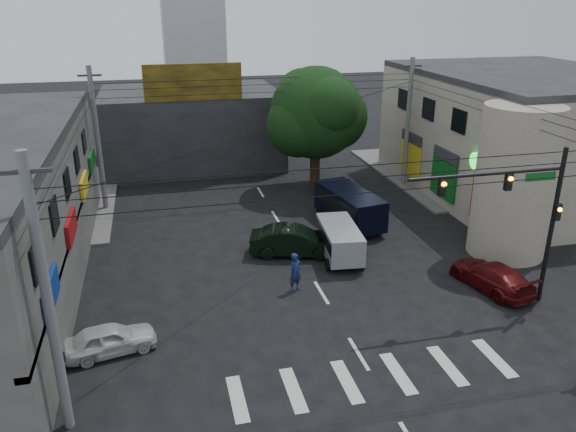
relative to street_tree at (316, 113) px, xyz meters
name	(u,v)px	position (x,y,z in m)	size (l,w,h in m)	color
ground	(335,314)	(-4.00, -17.00, -5.47)	(160.00, 160.00, 0.00)	black
sidewalk_far_right	(479,170)	(14.00, 1.00, -5.40)	(16.00, 16.00, 0.15)	#514F4C
building_right	(525,136)	(14.00, -4.00, -1.47)	(14.00, 18.00, 8.00)	gray
corner_column	(514,182)	(7.00, -13.00, -1.47)	(4.00, 4.00, 8.00)	gray
building_far	(191,127)	(-8.00, 9.00, -2.47)	(14.00, 10.00, 6.00)	#232326
billboard	(193,82)	(-8.00, 4.10, 1.83)	(7.00, 0.30, 2.60)	olive
street_tree	(316,113)	(0.00, 0.00, 0.00)	(6.40, 6.40, 8.70)	black
traffic_gantry	(522,204)	(3.82, -18.00, -0.64)	(7.10, 0.35, 7.20)	black
utility_pole_near_left	(48,302)	(-14.50, -21.50, -0.87)	(0.32, 0.32, 9.20)	#59595B
utility_pole_far_left	(98,141)	(-14.50, -1.00, -0.87)	(0.32, 0.32, 9.20)	#59595B
utility_pole_far_right	(408,124)	(6.50, -1.00, -0.87)	(0.32, 0.32, 9.20)	#59595B
dark_sedan	(295,241)	(-4.19, -10.60, -4.69)	(5.05, 2.88, 1.57)	black
white_compact	(110,339)	(-13.38, -17.62, -4.87)	(3.75, 2.10, 1.21)	silver
maroon_sedan	(491,276)	(3.96, -16.45, -4.82)	(2.72, 4.76, 1.30)	#4E0B0D
silver_minivan	(339,242)	(-1.98, -11.55, -4.57)	(2.17, 4.35, 1.80)	#A2A5AA
navy_van	(349,208)	(0.07, -7.29, -4.38)	(2.94, 5.72, 2.18)	black
traffic_officer	(296,272)	(-5.14, -14.51, -4.51)	(0.83, 0.72, 1.92)	#142149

